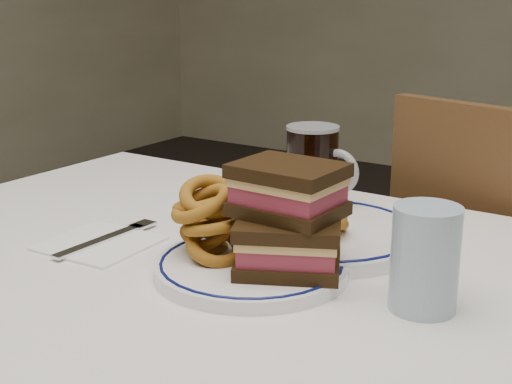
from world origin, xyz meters
The scene contains 10 objects.
dining_table centered at (0.00, 0.00, 0.64)m, with size 1.27×0.87×0.75m.
main_plate centered at (0.01, 0.00, 0.76)m, with size 0.25×0.25×0.02m.
reuben_sandwich centered at (0.06, 0.01, 0.83)m, with size 0.16×0.15×0.13m.
onion_rings_main centered at (-0.05, 0.00, 0.81)m, with size 0.12×0.11×0.13m.
ketchup_ramekin centered at (0.01, 0.10, 0.79)m, with size 0.06×0.06×0.04m.
beer_mug centered at (-0.05, 0.28, 0.82)m, with size 0.13×0.09×0.14m.
water_glass centered at (0.23, 0.02, 0.81)m, with size 0.08×0.08×0.12m, color #A2BBD1.
far_plate centered at (0.03, 0.16, 0.76)m, with size 0.30×0.30×0.02m.
onion_rings_far centered at (0.03, 0.13, 0.78)m, with size 0.11×0.10×0.08m.
napkin_fork centered at (-0.23, -0.03, 0.75)m, with size 0.15×0.19×0.01m.
Camera 1 is at (0.49, -0.71, 1.11)m, focal length 50.00 mm.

